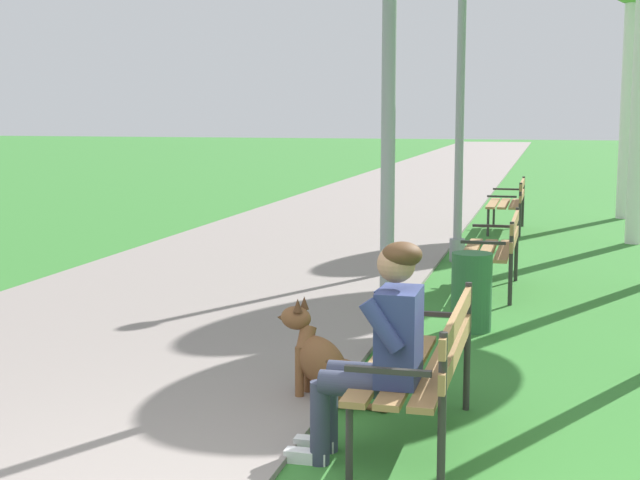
% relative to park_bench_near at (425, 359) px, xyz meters
% --- Properties ---
extents(paved_path, '(4.28, 60.00, 0.04)m').
position_rel_park_bench_near_xyz_m(paved_path, '(-2.84, 22.53, -0.49)').
color(paved_path, gray).
rests_on(paved_path, ground).
extents(park_bench_near, '(0.55, 1.50, 0.85)m').
position_rel_park_bench_near_xyz_m(park_bench_near, '(0.00, 0.00, 0.00)').
color(park_bench_near, olive).
rests_on(park_bench_near, ground).
extents(park_bench_mid, '(0.55, 1.50, 0.85)m').
position_rel_park_bench_near_xyz_m(park_bench_mid, '(0.12, 4.77, 0.00)').
color(park_bench_mid, olive).
rests_on(park_bench_mid, ground).
extents(park_bench_far, '(0.55, 1.50, 0.85)m').
position_rel_park_bench_near_xyz_m(park_bench_far, '(0.02, 9.90, 0.00)').
color(park_bench_far, olive).
rests_on(park_bench_far, ground).
extents(person_seated_on_near_bench, '(0.74, 0.49, 1.25)m').
position_rel_park_bench_near_xyz_m(person_seated_on_near_bench, '(-0.21, -0.35, 0.17)').
color(person_seated_on_near_bench, '#33384C').
rests_on(person_seated_on_near_bench, ground).
extents(dog_brown, '(0.82, 0.38, 0.71)m').
position_rel_park_bench_near_xyz_m(dog_brown, '(-0.74, 0.59, -0.25)').
color(dog_brown, brown).
rests_on(dog_brown, ground).
extents(lamp_post_near, '(0.24, 0.24, 4.21)m').
position_rel_park_bench_near_xyz_m(lamp_post_near, '(-0.56, 1.83, 1.67)').
color(lamp_post_near, gray).
rests_on(lamp_post_near, ground).
extents(lamp_post_mid, '(0.24, 0.24, 4.18)m').
position_rel_park_bench_near_xyz_m(lamp_post_mid, '(-0.49, 6.66, 1.65)').
color(lamp_post_mid, gray).
rests_on(lamp_post_mid, ground).
extents(litter_bin, '(0.36, 0.36, 0.70)m').
position_rel_park_bench_near_xyz_m(litter_bin, '(0.02, 2.91, -0.16)').
color(litter_bin, '#2D6638').
rests_on(litter_bin, ground).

